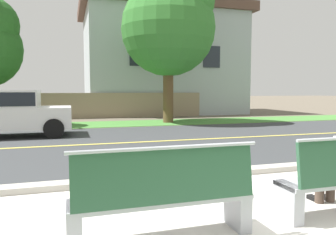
% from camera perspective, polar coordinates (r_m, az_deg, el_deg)
% --- Properties ---
extents(ground_plane, '(140.00, 140.00, 0.00)m').
position_cam_1_polar(ground_plane, '(11.17, -6.03, -3.16)').
color(ground_plane, '#665B4C').
extents(sidewalk_pavement, '(44.00, 3.60, 0.01)m').
position_cam_1_polar(sidewalk_pavement, '(4.17, 15.30, -16.93)').
color(sidewalk_pavement, beige).
rests_on(sidewalk_pavement, ground_plane).
extents(curb_edge, '(44.00, 0.30, 0.11)m').
position_cam_1_polar(curb_edge, '(5.81, 4.83, -10.01)').
color(curb_edge, '#ADA89E').
rests_on(curb_edge, ground_plane).
extents(street_asphalt, '(52.00, 8.00, 0.01)m').
position_cam_1_polar(street_asphalt, '(9.71, -4.34, -4.31)').
color(street_asphalt, '#383A3D').
rests_on(street_asphalt, ground_plane).
extents(road_centre_line, '(48.00, 0.14, 0.01)m').
position_cam_1_polar(road_centre_line, '(9.71, -4.34, -4.29)').
color(road_centre_line, '#E0CC4C').
rests_on(road_centre_line, ground_plane).
extents(far_verge_grass, '(48.00, 2.80, 0.02)m').
position_cam_1_polar(far_verge_grass, '(15.10, -8.94, -1.09)').
color(far_verge_grass, '#478438').
rests_on(far_verge_grass, ground_plane).
extents(bench_left, '(1.88, 0.48, 1.01)m').
position_cam_1_polar(bench_left, '(3.37, -0.76, -13.87)').
color(bench_left, '#9EA0A8').
rests_on(bench_left, ground_plane).
extents(car_white_near, '(4.30, 1.86, 1.54)m').
position_cam_1_polar(car_white_near, '(11.96, -26.97, 0.98)').
color(car_white_near, silver).
rests_on(car_white_near, ground_plane).
extents(shade_tree_left, '(4.41, 4.41, 7.27)m').
position_cam_1_polar(shade_tree_left, '(15.76, 0.64, 16.44)').
color(shade_tree_left, brown).
rests_on(shade_tree_left, ground_plane).
extents(garden_wall, '(13.00, 0.36, 1.40)m').
position_cam_1_polar(garden_wall, '(18.37, -13.80, 2.02)').
color(garden_wall, gray).
rests_on(garden_wall, ground_plane).
extents(house_across_street, '(10.75, 6.91, 7.09)m').
position_cam_1_polar(house_across_street, '(22.47, -1.14, 10.01)').
color(house_across_street, '#A3ADB2').
rests_on(house_across_street, ground_plane).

